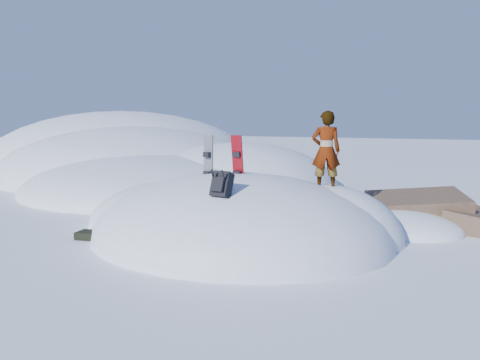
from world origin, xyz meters
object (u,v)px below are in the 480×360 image
at_px(snowboard_red, 238,166).
at_px(backpack, 221,185).
at_px(person, 326,151).
at_px(snowboard_dark, 208,166).

bearing_deg(snowboard_red, backpack, -70.93).
bearing_deg(person, snowboard_dark, -4.41).
distance_m(snowboard_red, backpack, 1.74).
bearing_deg(snowboard_dark, snowboard_red, 17.91).
relative_size(snowboard_red, snowboard_dark, 0.97).
xyz_separation_m(snowboard_red, backpack, (0.43, -1.67, -0.19)).
bearing_deg(snowboard_dark, backpack, -38.14).
xyz_separation_m(snowboard_red, person, (1.87, 0.66, 0.37)).
distance_m(snowboard_dark, backpack, 2.04).
bearing_deg(snowboard_red, snowboard_dark, -173.48).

